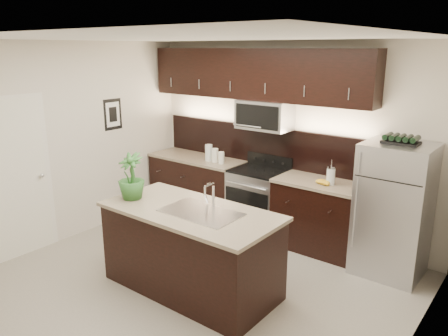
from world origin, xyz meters
name	(u,v)px	position (x,y,z in m)	size (l,w,h in m)	color
ground	(195,283)	(0.00, 0.00, 0.00)	(4.50, 4.50, 0.00)	gray
room_walls	(181,137)	(-0.11, -0.04, 1.70)	(4.52, 4.02, 2.71)	beige
counter_run	(247,198)	(-0.46, 1.69, 0.47)	(3.51, 0.65, 0.94)	black
upper_fixtures	(256,82)	(-0.43, 1.84, 2.14)	(3.49, 0.40, 1.66)	black
island	(191,249)	(0.05, -0.10, 0.47)	(1.96, 0.96, 0.94)	black
sink_faucet	(202,211)	(0.20, -0.09, 0.96)	(0.84, 0.50, 0.28)	silver
refrigerator	(393,210)	(1.65, 1.63, 0.79)	(0.76, 0.69, 1.58)	#B2B2B7
wine_rack	(401,140)	(1.65, 1.63, 1.62)	(0.39, 0.24, 0.09)	black
plant	(131,176)	(-0.71, -0.24, 1.21)	(0.30, 0.30, 0.53)	#2B5F26
canisters	(213,155)	(-1.04, 1.63, 1.05)	(0.37, 0.13, 0.25)	silver
french_press	(331,176)	(0.85, 1.64, 1.06)	(0.11, 0.11, 0.32)	silver
bananas	(321,181)	(0.73, 1.61, 0.97)	(0.20, 0.16, 0.06)	gold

